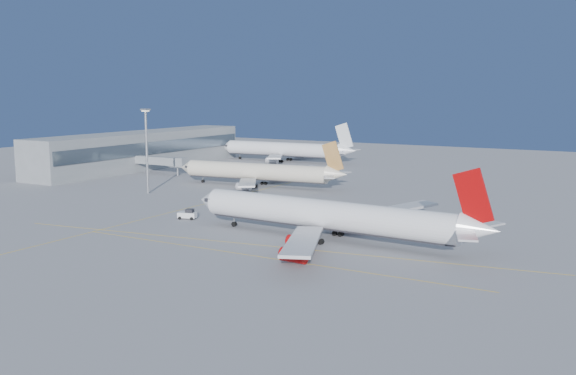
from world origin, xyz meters
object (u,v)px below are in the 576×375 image
object	(u,v)px
airliner_virgin	(330,216)
pushback_tug	(188,214)
light_mast	(146,144)
airliner_etihad	(260,172)
airliner_third	(286,150)

from	to	relation	value
airliner_virgin	pushback_tug	distance (m)	41.53
pushback_tug	light_mast	size ratio (longest dim) A/B	0.19
airliner_virgin	light_mast	xyz separation A→B (m)	(-77.50, 28.98, 10.19)
airliner_virgin	light_mast	distance (m)	83.37
airliner_virgin	pushback_tug	bearing A→B (deg)	178.88
light_mast	airliner_etihad	bearing A→B (deg)	53.21
airliner_etihad	airliner_third	xyz separation A→B (m)	(-30.38, 70.25, 0.61)
airliner_third	pushback_tug	bearing A→B (deg)	-73.42
airliner_virgin	airliner_third	bearing A→B (deg)	126.71
airliner_etihad	light_mast	xyz separation A→B (m)	(-22.42, -29.98, 10.62)
airliner_third	light_mast	xyz separation A→B (m)	(7.96, -100.23, 10.01)
airliner_virgin	pushback_tug	xyz separation A→B (m)	(-41.20, 3.14, -4.19)
airliner_third	airliner_virgin	bearing A→B (deg)	-59.29
airliner_third	light_mast	distance (m)	101.05
light_mast	airliner_virgin	bearing A→B (deg)	-20.50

